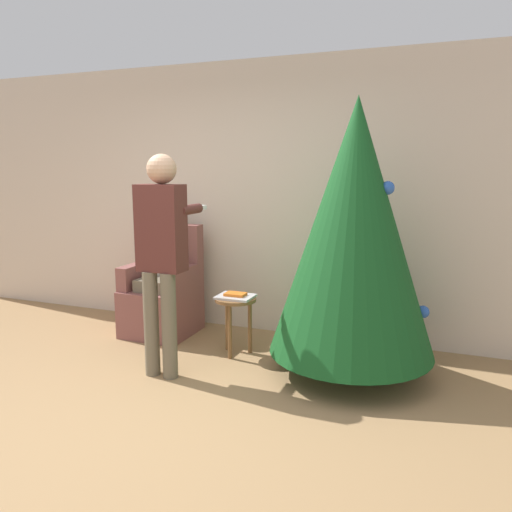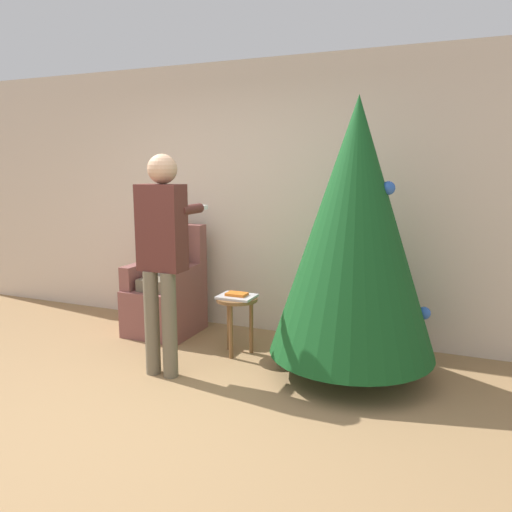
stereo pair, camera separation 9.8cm
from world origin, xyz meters
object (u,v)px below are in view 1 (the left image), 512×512
Objects in this scene: christmas_tree at (354,229)px; side_stool at (236,308)px; armchair at (164,295)px; person_seated at (161,264)px; person_standing at (161,246)px.

christmas_tree is 4.22× the size of side_stool.
armchair is 0.85× the size of person_seated.
person_seated is (0.00, -0.03, 0.33)m from armchair.
christmas_tree is 2.06m from person_seated.
person_standing reaches higher than person_seated.
christmas_tree reaches higher than side_stool.
armchair is at bearing 162.20° from side_stool.
side_stool is at bearing 59.10° from person_standing.
person_standing reaches higher than armchair.
side_stool is (0.93, -0.30, 0.04)m from armchair.
person_standing is (-1.41, -0.53, -0.14)m from christmas_tree.
side_stool is (0.37, 0.61, -0.64)m from person_standing.
person_standing is at bearing -58.21° from armchair.
person_standing is 0.95m from side_stool.
christmas_tree is at bearing -10.76° from armchair.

